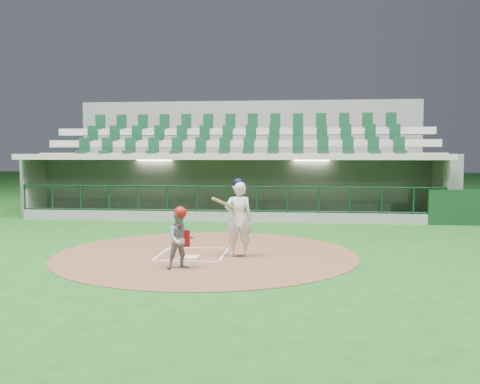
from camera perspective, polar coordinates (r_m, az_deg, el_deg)
The scene contains 8 objects.
ground at distance 13.13m, azimuth -4.82°, elevation -6.43°, with size 120.00×120.00×0.00m, color #154B15.
dirt_circle at distance 12.88m, azimuth -3.67°, elevation -6.60°, with size 7.20×7.20×0.01m, color brown.
home_plate at distance 12.45m, azimuth -5.43°, elevation -6.91°, with size 0.43×0.43×0.02m, color white.
batter_box_chalk at distance 12.84m, azimuth -5.08°, elevation -6.60°, with size 1.55×1.80×0.01m.
dugout_structure at distance 20.69m, azimuth -0.54°, elevation 0.08°, with size 16.40×3.70×3.00m.
seating_deck at distance 23.73m, azimuth 0.12°, elevation 1.71°, with size 17.00×6.72×5.15m.
batter at distance 12.38m, azimuth -0.17°, elevation -2.73°, with size 0.89×0.91×1.83m.
catcher at distance 11.18m, azimuth -6.35°, elevation -4.91°, with size 0.73×0.67×1.30m.
Camera 1 is at (2.44, -12.68, 2.37)m, focal length 40.00 mm.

